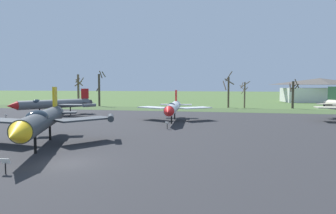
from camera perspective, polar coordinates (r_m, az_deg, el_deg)
The scene contains 15 objects.
ground_plane at distance 23.49m, azimuth -18.25°, elevation -9.97°, with size 600.00×600.00×0.00m, color #425B2D.
asphalt_apron at distance 38.85m, azimuth -5.09°, elevation -4.28°, with size 105.82×56.97×0.05m, color #28282B.
grass_verge_strip at distance 72.25m, azimuth 3.37°, elevation -0.47°, with size 165.82×12.00×0.06m, color #394D2A.
jet_fighter_rear_center at distance 29.87m, azimuth -22.41°, elevation -2.30°, with size 12.87×16.95×5.47m.
info_placard_rear_center at distance 22.01m, azimuth -28.00°, elevation -9.38°, with size 0.63×0.28×1.05m.
jet_fighter_rear_left at distance 47.36m, azimuth 0.95°, elevation -0.10°, with size 12.17×15.79×4.87m.
info_placard_rear_left at distance 39.11m, azimuth -0.15°, elevation -3.33°, with size 0.51×0.35×1.02m.
jet_fighter_rear_right at distance 60.29m, azimuth -20.33°, elevation 0.57°, with size 13.16×14.84×5.05m.
info_placard_rear_right at distance 56.10m, azimuth -27.92°, elevation -1.55°, with size 0.58×0.37×1.03m.
bare_tree_far_left at distance 92.54m, azimuth -16.32°, elevation 3.35°, with size 3.03×3.08×8.91m.
bare_tree_left_of_center at distance 86.30m, azimuth -12.63°, elevation 3.37°, with size 2.57×2.82×9.71m.
bare_tree_center at distance 80.26m, azimuth 11.14°, elevation 3.16°, with size 3.01×2.50×9.44m.
bare_tree_right_of_center at distance 80.54m, azimuth 14.04°, elevation 2.54°, with size 2.66×2.69×6.83m.
bare_tree_far_right at distance 81.89m, azimuth 22.24°, elevation 2.42°, with size 2.33×2.72×7.30m.
visitor_building at distance 118.56m, azimuth 26.34°, elevation 2.78°, with size 26.18×15.61×8.26m.
Camera 1 is at (11.88, -19.48, 5.56)m, focal length 32.77 mm.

